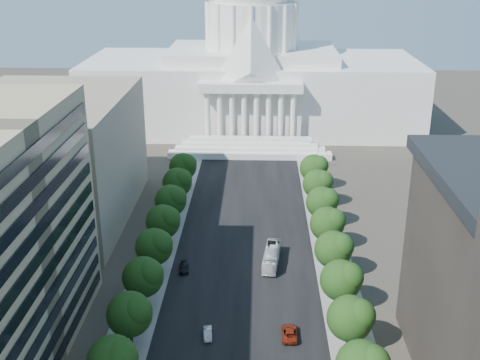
# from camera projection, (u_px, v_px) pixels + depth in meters

# --- Properties ---
(road_asphalt) EXTENTS (30.00, 260.00, 0.01)m
(road_asphalt) POSITION_uv_depth(u_px,v_px,m) (245.00, 236.00, 139.40)
(road_asphalt) COLOR black
(road_asphalt) RESTS_ON ground
(sidewalk_left) EXTENTS (8.00, 260.00, 0.02)m
(sidewalk_left) POSITION_uv_depth(u_px,v_px,m) (164.00, 235.00, 139.98)
(sidewalk_left) COLOR gray
(sidewalk_left) RESTS_ON ground
(sidewalk_right) EXTENTS (8.00, 260.00, 0.02)m
(sidewalk_right) POSITION_uv_depth(u_px,v_px,m) (327.00, 237.00, 138.82)
(sidewalk_right) COLOR gray
(sidewalk_right) RESTS_ON ground
(capitol) EXTENTS (120.00, 56.00, 73.00)m
(capitol) POSITION_uv_depth(u_px,v_px,m) (252.00, 72.00, 220.83)
(capitol) COLOR white
(capitol) RESTS_ON ground
(office_block_left_far) EXTENTS (38.00, 52.00, 30.00)m
(office_block_left_far) POSITION_uv_depth(u_px,v_px,m) (48.00, 159.00, 144.84)
(office_block_left_far) COLOR gray
(office_block_left_far) RESTS_ON ground
(tree_l_c) EXTENTS (7.79, 7.60, 9.97)m
(tree_l_c) POSITION_uv_depth(u_px,v_px,m) (115.00, 360.00, 87.04)
(tree_l_c) COLOR #33261C
(tree_l_c) RESTS_ON ground
(tree_l_d) EXTENTS (7.79, 7.60, 9.97)m
(tree_l_d) POSITION_uv_depth(u_px,v_px,m) (131.00, 313.00, 98.24)
(tree_l_d) COLOR #33261C
(tree_l_d) RESTS_ON ground
(tree_l_e) EXTENTS (7.79, 7.60, 9.97)m
(tree_l_e) POSITION_uv_depth(u_px,v_px,m) (145.00, 276.00, 109.44)
(tree_l_e) COLOR #33261C
(tree_l_e) RESTS_ON ground
(tree_l_f) EXTENTS (7.79, 7.60, 9.97)m
(tree_l_f) POSITION_uv_depth(u_px,v_px,m) (155.00, 246.00, 120.65)
(tree_l_f) COLOR #33261C
(tree_l_f) RESTS_ON ground
(tree_l_g) EXTENTS (7.79, 7.60, 9.97)m
(tree_l_g) POSITION_uv_depth(u_px,v_px,m) (164.00, 221.00, 131.85)
(tree_l_g) COLOR #33261C
(tree_l_g) RESTS_ON ground
(tree_l_h) EXTENTS (7.79, 7.60, 9.97)m
(tree_l_h) POSITION_uv_depth(u_px,v_px,m) (172.00, 200.00, 143.05)
(tree_l_h) COLOR #33261C
(tree_l_h) RESTS_ON ground
(tree_l_i) EXTENTS (7.79, 7.60, 9.97)m
(tree_l_i) POSITION_uv_depth(u_px,v_px,m) (178.00, 182.00, 154.25)
(tree_l_i) COLOR #33261C
(tree_l_i) RESTS_ON ground
(tree_l_j) EXTENTS (7.79, 7.60, 9.97)m
(tree_l_j) POSITION_uv_depth(u_px,v_px,m) (184.00, 166.00, 165.46)
(tree_l_j) COLOR #33261C
(tree_l_j) RESTS_ON ground
(tree_r_d) EXTENTS (7.79, 7.60, 9.97)m
(tree_r_d) POSITION_uv_depth(u_px,v_px,m) (352.00, 317.00, 97.15)
(tree_r_d) COLOR #33261C
(tree_r_d) RESTS_ON ground
(tree_r_e) EXTENTS (7.79, 7.60, 9.97)m
(tree_r_e) POSITION_uv_depth(u_px,v_px,m) (343.00, 279.00, 108.35)
(tree_r_e) COLOR #33261C
(tree_r_e) RESTS_ON ground
(tree_r_f) EXTENTS (7.79, 7.60, 9.97)m
(tree_r_f) POSITION_uv_depth(u_px,v_px,m) (335.00, 249.00, 119.55)
(tree_r_f) COLOR #33261C
(tree_r_f) RESTS_ON ground
(tree_r_g) EXTENTS (7.79, 7.60, 9.97)m
(tree_r_g) POSITION_uv_depth(u_px,v_px,m) (329.00, 223.00, 130.76)
(tree_r_g) COLOR #33261C
(tree_r_g) RESTS_ON ground
(tree_r_h) EXTENTS (7.79, 7.60, 9.97)m
(tree_r_h) POSITION_uv_depth(u_px,v_px,m) (323.00, 202.00, 141.96)
(tree_r_h) COLOR #33261C
(tree_r_h) RESTS_ON ground
(tree_r_i) EXTENTS (7.79, 7.60, 9.97)m
(tree_r_i) POSITION_uv_depth(u_px,v_px,m) (319.00, 183.00, 153.16)
(tree_r_i) COLOR #33261C
(tree_r_i) RESTS_ON ground
(tree_r_j) EXTENTS (7.79, 7.60, 9.97)m
(tree_r_j) POSITION_uv_depth(u_px,v_px,m) (315.00, 167.00, 164.36)
(tree_r_j) COLOR #33261C
(tree_r_j) RESTS_ON ground
(streetlight_c) EXTENTS (2.61, 0.44, 9.00)m
(streetlight_c) POSITION_uv_depth(u_px,v_px,m) (351.00, 282.00, 108.71)
(streetlight_c) COLOR gray
(streetlight_c) RESTS_ON ground
(streetlight_d) EXTENTS (2.61, 0.44, 9.00)m
(streetlight_d) POSITION_uv_depth(u_px,v_px,m) (335.00, 223.00, 132.05)
(streetlight_d) COLOR gray
(streetlight_d) RESTS_ON ground
(streetlight_e) EXTENTS (2.61, 0.44, 9.00)m
(streetlight_e) POSITION_uv_depth(u_px,v_px,m) (324.00, 182.00, 155.39)
(streetlight_e) COLOR gray
(streetlight_e) RESTS_ON ground
(streetlight_f) EXTENTS (2.61, 0.44, 9.00)m
(streetlight_f) POSITION_uv_depth(u_px,v_px,m) (316.00, 152.00, 178.72)
(streetlight_f) COLOR gray
(streetlight_f) RESTS_ON ground
(car_silver) EXTENTS (1.89, 4.22, 1.35)m
(car_silver) POSITION_uv_depth(u_px,v_px,m) (208.00, 334.00, 102.71)
(car_silver) COLOR #A0A2A8
(car_silver) RESTS_ON ground
(car_red) EXTENTS (2.74, 5.78, 1.59)m
(car_red) POSITION_uv_depth(u_px,v_px,m) (290.00, 333.00, 102.68)
(car_red) COLOR maroon
(car_red) RESTS_ON ground
(car_dark_b) EXTENTS (2.45, 4.86, 1.35)m
(car_dark_b) POSITION_uv_depth(u_px,v_px,m) (184.00, 268.00, 124.05)
(car_dark_b) COLOR black
(car_dark_b) RESTS_ON ground
(city_bus) EXTENTS (4.23, 12.40, 3.39)m
(city_bus) POSITION_uv_depth(u_px,v_px,m) (271.00, 257.00, 126.40)
(city_bus) COLOR silver
(city_bus) RESTS_ON ground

